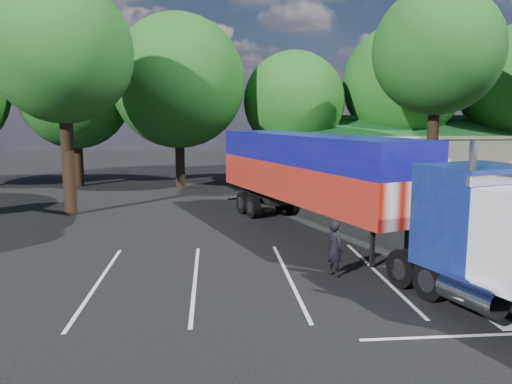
{
  "coord_description": "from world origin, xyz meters",
  "views": [
    {
      "loc": [
        -2.59,
        -22.34,
        5.49
      ],
      "look_at": [
        -0.56,
        0.36,
        2.0
      ],
      "focal_mm": 35.0,
      "sensor_mm": 36.0,
      "label": 1
    }
  ],
  "objects": [
    {
      "name": "ground",
      "position": [
        0.0,
        0.0,
        0.0
      ],
      "size": [
        120.0,
        120.0,
        0.0
      ],
      "primitive_type": "plane",
      "color": "black",
      "rests_on": "ground"
    },
    {
      "name": "event_hall",
      "position": [
        13.74,
        17.81,
        2.21
      ],
      "size": [
        24.2,
        14.12,
        5.55
      ],
      "color": "beige",
      "rests_on": "ground"
    },
    {
      "name": "tree_row_b",
      "position": [
        -13.0,
        17.8,
        7.13
      ],
      "size": [
        8.4,
        8.4,
        11.35
      ],
      "color": "black",
      "rests_on": "ground"
    },
    {
      "name": "tree_row_c",
      "position": [
        -5.0,
        16.2,
        8.04
      ],
      "size": [
        10.0,
        10.0,
        13.05
      ],
      "color": "black",
      "rests_on": "ground"
    },
    {
      "name": "tree_row_d",
      "position": [
        4.0,
        17.5,
        6.58
      ],
      "size": [
        8.0,
        8.0,
        10.6
      ],
      "color": "black",
      "rests_on": "ground"
    },
    {
      "name": "tree_row_e",
      "position": [
        13.0,
        18.0,
        8.09
      ],
      "size": [
        9.6,
        9.6,
        12.9
      ],
      "color": "black",
      "rests_on": "ground"
    },
    {
      "name": "tree_near_left",
      "position": [
        -10.5,
        6.0,
        8.81
      ],
      "size": [
        7.6,
        7.6,
        12.65
      ],
      "color": "black",
      "rests_on": "ground"
    },
    {
      "name": "tree_near_right",
      "position": [
        11.5,
        8.5,
        9.46
      ],
      "size": [
        8.0,
        8.0,
        13.5
      ],
      "color": "black",
      "rests_on": "ground"
    },
    {
      "name": "semi_truck",
      "position": [
        2.96,
        -2.04,
        2.75
      ],
      "size": [
        10.16,
        22.85,
        4.86
      ],
      "rotation": [
        0.0,
        0.0,
        0.33
      ],
      "color": "black",
      "rests_on": "ground"
    },
    {
      "name": "woman",
      "position": [
        1.6,
        -6.0,
        0.97
      ],
      "size": [
        0.72,
        0.84,
        1.94
      ],
      "primitive_type": "imported",
      "rotation": [
        0.0,
        0.0,
        2.0
      ],
      "color": "black",
      "rests_on": "ground"
    },
    {
      "name": "bicycle",
      "position": [
        5.5,
        4.5,
        0.49
      ],
      "size": [
        1.47,
        1.95,
        0.98
      ],
      "primitive_type": "imported",
      "rotation": [
        0.0,
        0.0,
        0.5
      ],
      "color": "black",
      "rests_on": "ground"
    },
    {
      "name": "silver_sedan",
      "position": [
        12.0,
        12.37,
        0.7
      ],
      "size": [
        4.36,
        1.84,
        1.4
      ],
      "primitive_type": "imported",
      "rotation": [
        0.0,
        0.0,
        1.66
      ],
      "color": "#9B9DA2",
      "rests_on": "ground"
    }
  ]
}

